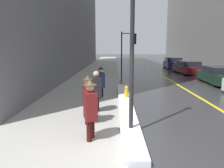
{
  "coord_description": "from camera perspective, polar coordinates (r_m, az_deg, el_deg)",
  "views": [
    {
      "loc": [
        -0.28,
        -4.64,
        2.5
      ],
      "look_at": [
        -0.4,
        4.0,
        1.05
      ],
      "focal_mm": 35.0,
      "sensor_mm": 36.0,
      "label": 1
    }
  ],
  "objects": [
    {
      "name": "ground_plane",
      "position": [
        5.28,
        3.97,
        -18.75
      ],
      "size": [
        160.0,
        160.0,
        0.0
      ],
      "primitive_type": "plane",
      "color": "#2D2D30"
    },
    {
      "name": "sidewalk_slab",
      "position": [
        19.87,
        -4.19,
        2.27
      ],
      "size": [
        4.0,
        80.0,
        0.01
      ],
      "color": "#9E9B93",
      "rests_on": "ground"
    },
    {
      "name": "road_centre_stripe",
      "position": [
        20.26,
        12.98,
        2.18
      ],
      "size": [
        0.16,
        80.0,
        0.0
      ],
      "color": "gold",
      "rests_on": "ground"
    },
    {
      "name": "snow_bank_curb",
      "position": [
        9.3,
        3.61,
        -5.56
      ],
      "size": [
        0.6,
        9.52,
        0.16
      ],
      "color": "white",
      "rests_on": "ground"
    },
    {
      "name": "lamp_post",
      "position": [
        6.22,
        5.37,
        16.94
      ],
      "size": [
        0.28,
        0.28,
        5.61
      ],
      "color": "black",
      "rests_on": "ground"
    },
    {
      "name": "traffic_light_near",
      "position": [
        19.05,
        4.57,
        10.28
      ],
      "size": [
        1.31,
        0.38,
        3.83
      ],
      "rotation": [
        0.0,
        0.0,
        0.1
      ],
      "color": "black",
      "rests_on": "ground"
    },
    {
      "name": "pedestrian_in_fedora",
      "position": [
        5.9,
        -5.69,
        -6.15
      ],
      "size": [
        0.44,
        0.58,
        1.66
      ],
      "rotation": [
        0.0,
        0.0,
        -1.27
      ],
      "color": "#340C0C",
      "rests_on": "ground"
    },
    {
      "name": "pedestrian_in_glasses",
      "position": [
        7.19,
        -6.29,
        -3.52
      ],
      "size": [
        0.43,
        0.73,
        1.62
      ],
      "rotation": [
        0.0,
        0.0,
        -1.27
      ],
      "color": "#340C0C",
      "rests_on": "ground"
    },
    {
      "name": "pedestrian_trailing",
      "position": [
        8.48,
        -4.13,
        -1.41
      ],
      "size": [
        0.45,
        0.59,
        1.61
      ],
      "rotation": [
        0.0,
        0.0,
        -1.27
      ],
      "color": "black",
      "rests_on": "ground"
    },
    {
      "name": "pedestrian_with_shoulder_bag",
      "position": [
        10.86,
        -2.88,
        0.81
      ],
      "size": [
        0.42,
        0.72,
        1.58
      ],
      "rotation": [
        0.0,
        0.0,
        -1.27
      ],
      "color": "black",
      "rests_on": "ground"
    },
    {
      "name": "parked_car_dark_green",
      "position": [
        17.03,
        26.02,
        2.04
      ],
      "size": [
        1.97,
        4.36,
        1.19
      ],
      "rotation": [
        0.0,
        0.0,
        1.53
      ],
      "color": "black",
      "rests_on": "ground"
    },
    {
      "name": "parked_car_maroon",
      "position": [
        22.58,
        19.22,
        4.07
      ],
      "size": [
        1.95,
        4.34,
        1.21
      ],
      "rotation": [
        0.0,
        0.0,
        1.61
      ],
      "color": "#600F14",
      "rests_on": "ground"
    },
    {
      "name": "parked_car_navy",
      "position": [
        27.88,
        15.64,
        5.27
      ],
      "size": [
        2.18,
        4.32,
        1.31
      ],
      "rotation": [
        0.0,
        0.0,
        1.49
      ],
      "color": "navy",
      "rests_on": "ground"
    },
    {
      "name": "fire_hydrant",
      "position": [
        10.43,
        3.82,
        -2.42
      ],
      "size": [
        0.2,
        0.2,
        0.7
      ],
      "color": "gold",
      "rests_on": "ground"
    }
  ]
}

